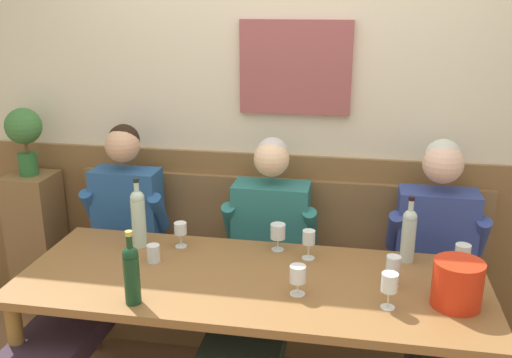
{
  "coord_description": "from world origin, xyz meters",
  "views": [
    {
      "loc": [
        0.45,
        -2.18,
        1.98
      ],
      "look_at": [
        -0.03,
        0.45,
        1.11
      ],
      "focal_mm": 40.05,
      "sensor_mm": 36.0,
      "label": 1
    }
  ],
  "objects_px": {
    "person_left_seat": "(260,273)",
    "water_tumbler_right": "(153,253)",
    "ice_bucket": "(457,284)",
    "wine_bottle_amber_mid": "(409,233)",
    "dining_table": "(251,293)",
    "wine_glass_near_bucket": "(278,232)",
    "person_center_left_seat": "(104,257)",
    "wine_glass_by_bottle": "(393,266)",
    "wine_glass_mid_right": "(298,276)",
    "wine_bottle_clear_water": "(138,216)",
    "wine_glass_center_rear": "(180,230)",
    "person_right_seat": "(441,285)",
    "wine_glass_center_front": "(309,239)",
    "wine_bottle_green_tall": "(131,272)",
    "wine_glass_left_end": "(463,253)",
    "wine_glass_right_end": "(389,284)",
    "wall_bench": "(273,292)",
    "potted_plant": "(24,132)"
  },
  "relations": [
    {
      "from": "person_center_left_seat",
      "to": "wine_glass_center_front",
      "type": "bearing_deg",
      "value": -2.78
    },
    {
      "from": "wine_bottle_clear_water",
      "to": "wine_glass_near_bucket",
      "type": "relative_size",
      "value": 2.62
    },
    {
      "from": "wall_bench",
      "to": "person_left_seat",
      "type": "xyz_separation_m",
      "value": [
        -0.01,
        -0.37,
        0.32
      ]
    },
    {
      "from": "ice_bucket",
      "to": "person_center_left_seat",
      "type": "bearing_deg",
      "value": 167.54
    },
    {
      "from": "person_right_seat",
      "to": "person_left_seat",
      "type": "bearing_deg",
      "value": -179.66
    },
    {
      "from": "wine_glass_mid_right",
      "to": "wine_bottle_amber_mid",
      "type": "bearing_deg",
      "value": 40.97
    },
    {
      "from": "ice_bucket",
      "to": "wine_glass_near_bucket",
      "type": "height_order",
      "value": "ice_bucket"
    },
    {
      "from": "wine_bottle_clear_water",
      "to": "wine_glass_left_end",
      "type": "distance_m",
      "value": 1.6
    },
    {
      "from": "dining_table",
      "to": "wine_bottle_clear_water",
      "type": "xyz_separation_m",
      "value": [
        -0.64,
        0.24,
        0.24
      ]
    },
    {
      "from": "ice_bucket",
      "to": "wine_glass_mid_right",
      "type": "bearing_deg",
      "value": -177.55
    },
    {
      "from": "wine_bottle_clear_water",
      "to": "water_tumbler_right",
      "type": "bearing_deg",
      "value": -50.76
    },
    {
      "from": "wine_glass_by_bottle",
      "to": "wine_glass_mid_right",
      "type": "relative_size",
      "value": 1.08
    },
    {
      "from": "person_left_seat",
      "to": "wine_glass_near_bucket",
      "type": "relative_size",
      "value": 8.95
    },
    {
      "from": "wine_glass_near_bucket",
      "to": "wine_glass_by_bottle",
      "type": "bearing_deg",
      "value": -27.35
    },
    {
      "from": "wine_glass_left_end",
      "to": "wine_glass_right_end",
      "type": "bearing_deg",
      "value": -130.08
    },
    {
      "from": "wall_bench",
      "to": "person_right_seat",
      "type": "distance_m",
      "value": 1.02
    },
    {
      "from": "person_left_seat",
      "to": "person_center_left_seat",
      "type": "bearing_deg",
      "value": -179.9
    },
    {
      "from": "person_left_seat",
      "to": "water_tumbler_right",
      "type": "height_order",
      "value": "person_left_seat"
    },
    {
      "from": "wine_bottle_clear_water",
      "to": "wine_glass_by_bottle",
      "type": "height_order",
      "value": "wine_bottle_clear_water"
    },
    {
      "from": "wine_glass_near_bucket",
      "to": "wine_glass_center_rear",
      "type": "relative_size",
      "value": 1.06
    },
    {
      "from": "wine_glass_by_bottle",
      "to": "water_tumbler_right",
      "type": "relative_size",
      "value": 1.66
    },
    {
      "from": "wine_bottle_amber_mid",
      "to": "wine_glass_center_rear",
      "type": "bearing_deg",
      "value": -177.95
    },
    {
      "from": "person_right_seat",
      "to": "wine_glass_by_bottle",
      "type": "bearing_deg",
      "value": -132.83
    },
    {
      "from": "wine_bottle_amber_mid",
      "to": "wine_glass_by_bottle",
      "type": "xyz_separation_m",
      "value": [
        -0.08,
        -0.28,
        -0.05
      ]
    },
    {
      "from": "person_center_left_seat",
      "to": "person_right_seat",
      "type": "xyz_separation_m",
      "value": [
        1.77,
        0.01,
        0.0
      ]
    },
    {
      "from": "wine_glass_mid_right",
      "to": "potted_plant",
      "type": "bearing_deg",
      "value": 154.73
    },
    {
      "from": "wine_glass_mid_right",
      "to": "wine_glass_left_end",
      "type": "bearing_deg",
      "value": 27.03
    },
    {
      "from": "ice_bucket",
      "to": "wine_glass_center_front",
      "type": "xyz_separation_m",
      "value": [
        -0.65,
        0.34,
        0.0
      ]
    },
    {
      "from": "wine_bottle_amber_mid",
      "to": "wine_glass_center_front",
      "type": "height_order",
      "value": "wine_bottle_amber_mid"
    },
    {
      "from": "dining_table",
      "to": "wine_glass_near_bucket",
      "type": "relative_size",
      "value": 15.32
    },
    {
      "from": "dining_table",
      "to": "potted_plant",
      "type": "xyz_separation_m",
      "value": [
        -1.53,
        0.72,
        0.54
      ]
    },
    {
      "from": "ice_bucket",
      "to": "wine_bottle_amber_mid",
      "type": "distance_m",
      "value": 0.44
    },
    {
      "from": "wine_bottle_clear_water",
      "to": "water_tumbler_right",
      "type": "distance_m",
      "value": 0.24
    },
    {
      "from": "wine_bottle_green_tall",
      "to": "wine_glass_near_bucket",
      "type": "relative_size",
      "value": 2.34
    },
    {
      "from": "person_right_seat",
      "to": "wine_glass_near_bucket",
      "type": "distance_m",
      "value": 0.85
    },
    {
      "from": "person_center_left_seat",
      "to": "wine_glass_center_rear",
      "type": "bearing_deg",
      "value": -4.33
    },
    {
      "from": "wine_bottle_green_tall",
      "to": "wine_glass_mid_right",
      "type": "distance_m",
      "value": 0.71
    },
    {
      "from": "person_center_left_seat",
      "to": "wine_bottle_clear_water",
      "type": "xyz_separation_m",
      "value": [
        0.24,
        -0.06,
        0.28
      ]
    },
    {
      "from": "wine_glass_by_bottle",
      "to": "ice_bucket",
      "type": "bearing_deg",
      "value": -25.11
    },
    {
      "from": "person_center_left_seat",
      "to": "wine_glass_right_end",
      "type": "height_order",
      "value": "person_center_left_seat"
    },
    {
      "from": "dining_table",
      "to": "wine_bottle_green_tall",
      "type": "height_order",
      "value": "wine_bottle_green_tall"
    },
    {
      "from": "dining_table",
      "to": "wine_bottle_green_tall",
      "type": "relative_size",
      "value": 6.55
    },
    {
      "from": "wine_bottle_amber_mid",
      "to": "wine_glass_by_bottle",
      "type": "bearing_deg",
      "value": -106.37
    },
    {
      "from": "wine_glass_center_rear",
      "to": "water_tumbler_right",
      "type": "xyz_separation_m",
      "value": [
        -0.08,
        -0.19,
        -0.05
      ]
    },
    {
      "from": "person_left_seat",
      "to": "person_right_seat",
      "type": "distance_m",
      "value": 0.91
    },
    {
      "from": "dining_table",
      "to": "person_left_seat",
      "type": "height_order",
      "value": "person_left_seat"
    },
    {
      "from": "wine_glass_near_bucket",
      "to": "person_center_left_seat",
      "type": "bearing_deg",
      "value": -178.91
    },
    {
      "from": "wall_bench",
      "to": "wine_glass_mid_right",
      "type": "bearing_deg",
      "value": -74.03
    },
    {
      "from": "wine_glass_right_end",
      "to": "wine_glass_near_bucket",
      "type": "bearing_deg",
      "value": 137.99
    },
    {
      "from": "person_right_seat",
      "to": "wine_glass_right_end",
      "type": "xyz_separation_m",
      "value": [
        -0.28,
        -0.47,
        0.23
      ]
    }
  ]
}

